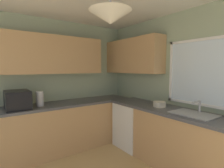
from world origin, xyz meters
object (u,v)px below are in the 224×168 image
(microwave, at_px, (17,100))
(bowl, at_px, (159,104))
(dishwasher, at_px, (133,125))
(kettle, at_px, (40,99))
(sink_assembly, at_px, (194,114))

(microwave, bearing_deg, bowl, 57.27)
(dishwasher, bearing_deg, kettle, -111.86)
(sink_assembly, bearing_deg, bowl, -179.37)
(kettle, xyz_separation_m, bowl, (1.24, 1.63, -0.08))
(kettle, relative_size, sink_assembly, 0.43)
(kettle, xyz_separation_m, sink_assembly, (1.85, 1.63, -0.11))
(sink_assembly, distance_m, bowl, 0.61)
(dishwasher, relative_size, kettle, 3.41)
(sink_assembly, bearing_deg, kettle, -138.57)
(microwave, distance_m, sink_assembly, 2.72)
(microwave, bearing_deg, kettle, 86.66)
(microwave, xyz_separation_m, bowl, (1.26, 1.97, -0.10))
(sink_assembly, relative_size, bowl, 2.78)
(microwave, xyz_separation_m, sink_assembly, (1.87, 1.97, -0.13))
(sink_assembly, bearing_deg, dishwasher, -178.26)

